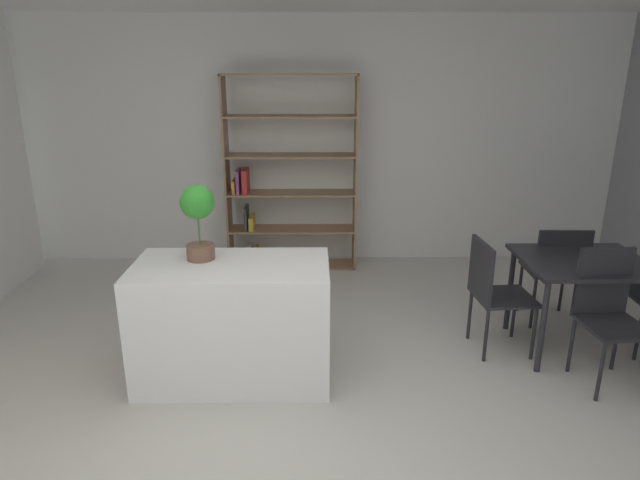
{
  "coord_description": "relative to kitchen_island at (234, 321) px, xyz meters",
  "views": [
    {
      "loc": [
        0.18,
        -2.98,
        2.21
      ],
      "look_at": [
        0.21,
        0.28,
        1.16
      ],
      "focal_mm": 30.71,
      "sensor_mm": 36.0,
      "label": 1
    }
  ],
  "objects": [
    {
      "name": "ground_plane",
      "position": [
        0.41,
        -0.6,
        -0.44
      ],
      "size": [
        10.04,
        10.04,
        0.0
      ],
      "primitive_type": "plane",
      "color": "beige"
    },
    {
      "name": "back_partition",
      "position": [
        0.41,
        2.61,
        0.92
      ],
      "size": [
        7.29,
        0.06,
        2.72
      ],
      "primitive_type": "cube",
      "color": "white",
      "rests_on": "ground_plane"
    },
    {
      "name": "kitchen_island",
      "position": [
        0.0,
        0.0,
        0.0
      ],
      "size": [
        1.37,
        0.72,
        0.88
      ],
      "primitive_type": "cube",
      "color": "white",
      "rests_on": "ground_plane"
    },
    {
      "name": "potted_plant_on_island",
      "position": [
        -0.23,
        0.11,
        0.77
      ],
      "size": [
        0.24,
        0.24,
        0.54
      ],
      "color": "brown",
      "rests_on": "kitchen_island"
    },
    {
      "name": "open_bookshelf",
      "position": [
        0.26,
        2.31,
        0.55
      ],
      "size": [
        1.42,
        0.33,
        2.12
      ],
      "color": "#997551",
      "rests_on": "ground_plane"
    },
    {
      "name": "dining_table",
      "position": [
        2.68,
        0.38,
        0.24
      ],
      "size": [
        0.96,
        0.82,
        0.76
      ],
      "color": "#232328",
      "rests_on": "ground_plane"
    },
    {
      "name": "dining_chair_island_side",
      "position": [
        1.98,
        0.37,
        0.1
      ],
      "size": [
        0.47,
        0.46,
        0.91
      ],
      "rotation": [
        0.0,
        0.0,
        1.64
      ],
      "color": "#232328",
      "rests_on": "ground_plane"
    },
    {
      "name": "dining_chair_near",
      "position": [
        2.67,
        -0.05,
        0.13
      ],
      "size": [
        0.44,
        0.47,
        0.97
      ],
      "rotation": [
        0.0,
        0.0,
        0.08
      ],
      "color": "#232328",
      "rests_on": "ground_plane"
    },
    {
      "name": "dining_chair_far",
      "position": [
        2.68,
        0.82,
        0.11
      ],
      "size": [
        0.46,
        0.43,
        0.9
      ],
      "rotation": [
        0.0,
        0.0,
        3.11
      ],
      "color": "#232328",
      "rests_on": "ground_plane"
    }
  ]
}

